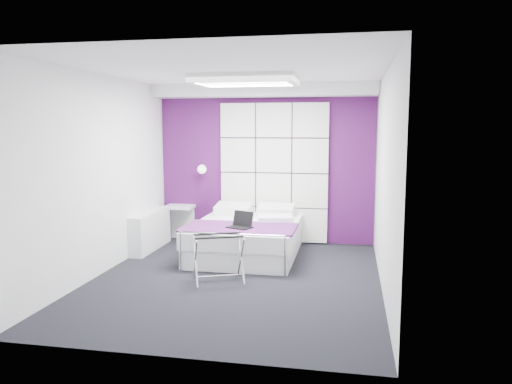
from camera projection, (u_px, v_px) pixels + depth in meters
floor at (236, 279)px, 6.33m from camera, size 4.40×4.40×0.00m
ceiling at (235, 70)px, 5.99m from camera, size 4.40×4.40×0.00m
wall_back at (265, 165)px, 8.31m from camera, size 3.60×0.00×3.60m
wall_left at (101, 175)px, 6.50m from camera, size 0.00×4.40×4.40m
wall_right at (385, 181)px, 5.83m from camera, size 0.00×4.40×4.40m
accent_wall at (265, 165)px, 8.30m from camera, size 3.58×0.02×2.58m
soffit at (263, 90)px, 7.91m from camera, size 3.58×0.50×0.20m
headboard at (274, 173)px, 8.24m from camera, size 1.80×0.08×2.30m
skylight at (245, 79)px, 6.58m from camera, size 1.36×0.86×0.12m
wall_lamp at (203, 169)px, 8.38m from camera, size 0.15×0.15×0.15m
radiator at (150, 230)px, 7.87m from camera, size 0.22×1.20×0.60m
bed at (247, 237)px, 7.48m from camera, size 1.57×1.89×0.67m
nightstand at (180, 207)px, 8.50m from camera, size 0.47×0.36×0.05m
luggage_rack at (219, 258)px, 6.25m from camera, size 0.59×0.44×0.59m
laptop at (240, 224)px, 6.93m from camera, size 0.32×0.23×0.23m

